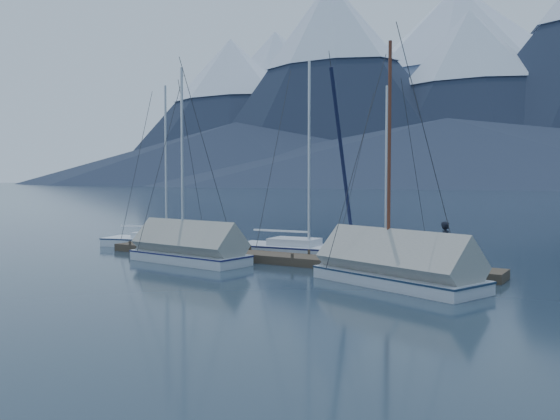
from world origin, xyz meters
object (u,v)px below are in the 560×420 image
Objects in this scene: sailboat_covered_far at (181,251)px; sailboat_open_mid at (319,253)px; sailboat_open_right at (395,259)px; person at (446,244)px; sailboat_open_left at (175,244)px; sailboat_covered_near at (385,270)px.

sailboat_open_mid is at bearing 46.14° from sailboat_covered_far.
sailboat_open_right is 9.02m from sailboat_covered_far.
sailboat_open_left is at bearing 67.01° from person.
sailboat_covered_near is 9.30m from sailboat_covered_far.
person is (14.40, -1.66, 0.99)m from sailboat_open_left.
sailboat_covered_near reaches higher than sailboat_open_right.
sailboat_open_right is 5.23m from sailboat_covered_near.
sailboat_covered_far reaches higher than person.
sailboat_open_mid is 6.71m from person.
sailboat_open_left is 0.94× the size of sailboat_open_mid.
sailboat_covered_far is (-9.29, 0.44, -0.01)m from sailboat_covered_near.
person is (2.78, -2.23, 1.01)m from sailboat_open_right.
sailboat_open_right is 0.91× the size of sailboat_covered_far.
sailboat_covered_far is at bearing -46.01° from sailboat_open_left.
sailboat_open_mid is 1.08× the size of sailboat_covered_far.
person is at bearing 12.41° from sailboat_covered_far.
sailboat_covered_near reaches higher than person.
sailboat_open_mid reaches higher than sailboat_open_right.
sailboat_open_mid is 1.08× the size of sailboat_covered_near.
person is at bearing -6.56° from sailboat_open_left.
sailboat_open_right is at bearing 1.76° from sailboat_open_mid.
sailboat_open_mid is at bearing 54.94° from person.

